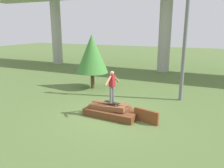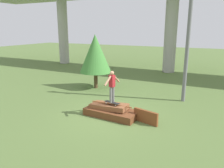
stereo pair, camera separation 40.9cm
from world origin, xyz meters
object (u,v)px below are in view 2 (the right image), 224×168
at_px(skater, 112,85).
at_px(utility_pole, 188,34).
at_px(skateboard, 112,103).
at_px(tree_behind_left, 95,54).

height_order(skater, utility_pole, utility_pole).
relative_size(skateboard, utility_pole, 0.12).
bearing_deg(skater, skateboard, 158.20).
distance_m(skateboard, utility_pole, 5.45).
bearing_deg(skateboard, tree_behind_left, 129.07).
bearing_deg(utility_pole, skateboard, -124.31).
bearing_deg(skateboard, utility_pole, 55.69).
relative_size(skateboard, tree_behind_left, 0.23).
distance_m(utility_pole, tree_behind_left, 5.94).
height_order(skateboard, tree_behind_left, tree_behind_left).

